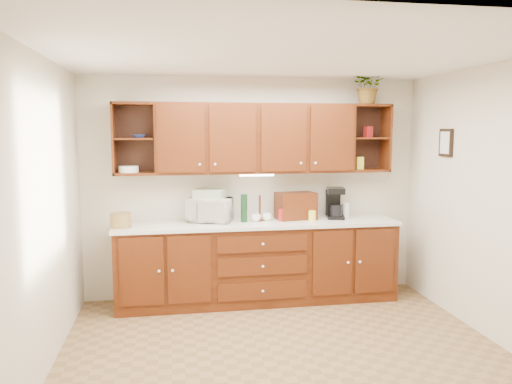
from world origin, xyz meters
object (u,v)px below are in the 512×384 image
object	(u,v)px
bread_box	(296,206)
coffee_maker	(335,203)
microwave	(210,210)
potted_plant	(369,86)

from	to	relation	value
bread_box	coffee_maker	xyz separation A→B (m)	(0.47, -0.03, 0.02)
bread_box	coffee_maker	size ratio (longest dim) A/B	1.21
microwave	potted_plant	world-z (taller)	potted_plant
microwave	coffee_maker	size ratio (longest dim) A/B	1.33
bread_box	potted_plant	size ratio (longest dim) A/B	1.07
microwave	coffee_maker	distance (m)	1.49
microwave	potted_plant	size ratio (longest dim) A/B	1.17
microwave	coffee_maker	bearing A→B (deg)	16.70
microwave	bread_box	bearing A→B (deg)	17.75
bread_box	microwave	bearing A→B (deg)	170.16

